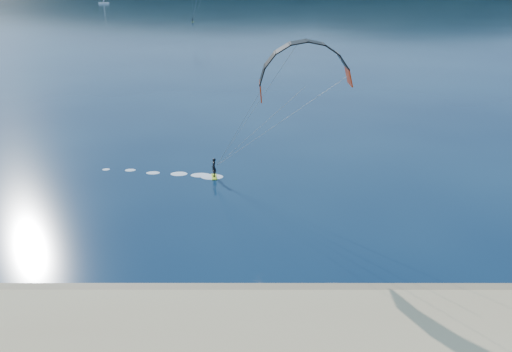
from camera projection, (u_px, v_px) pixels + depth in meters
The scene contains 3 objects.
wet_sand at pixel (177, 297), 26.91m from camera, with size 220.00×2.50×0.10m.
kitesurfer_near at pixel (298, 92), 36.30m from camera, with size 21.58×7.59×11.88m.
sailboat at pixel (104, 3), 390.69m from camera, with size 8.56×5.30×11.90m.
Camera 1 is at (4.34, -18.09, 16.10)m, focal length 34.50 mm.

